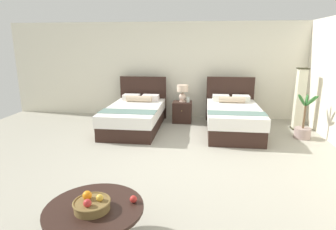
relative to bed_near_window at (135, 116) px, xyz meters
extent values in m
cube|color=#A5A191|center=(1.15, -2.03, -0.32)|extent=(9.88, 10.32, 0.02)
cube|color=silver|center=(1.15, 1.33, 0.96)|extent=(9.88, 0.12, 2.54)
cube|color=black|center=(0.00, -0.08, -0.16)|extent=(1.16, 2.07, 0.30)
cube|color=white|center=(0.00, -0.08, 0.12)|extent=(1.20, 2.11, 0.25)
cube|color=black|center=(0.00, 0.99, 0.26)|extent=(1.24, 0.06, 1.13)
cube|color=white|center=(-0.26, 0.70, 0.31)|extent=(0.42, 0.30, 0.14)
cube|color=white|center=(0.26, 0.70, 0.31)|extent=(0.42, 0.30, 0.14)
cylinder|color=beige|center=(0.00, 0.46, 0.32)|extent=(0.64, 0.15, 0.15)
cube|color=slate|center=(0.00, -0.62, 0.25)|extent=(1.22, 0.43, 0.01)
cube|color=black|center=(2.29, -0.08, -0.14)|extent=(1.12, 2.00, 0.34)
cube|color=white|center=(2.29, -0.08, 0.16)|extent=(1.16, 2.04, 0.26)
cube|color=black|center=(2.29, 0.95, 0.27)|extent=(1.20, 0.06, 1.15)
cube|color=white|center=(2.04, 0.66, 0.36)|extent=(0.40, 0.30, 0.14)
cube|color=white|center=(2.54, 0.66, 0.36)|extent=(0.40, 0.30, 0.14)
cylinder|color=beige|center=(2.29, 0.42, 0.36)|extent=(0.62, 0.15, 0.15)
cube|color=slate|center=(2.29, -0.66, 0.29)|extent=(1.18, 0.36, 0.01)
cube|color=black|center=(1.08, 0.68, -0.04)|extent=(0.48, 0.42, 0.53)
sphere|color=tan|center=(1.08, 0.46, 0.04)|extent=(0.02, 0.02, 0.02)
cylinder|color=beige|center=(1.08, 0.70, 0.24)|extent=(0.16, 0.16, 0.02)
ellipsoid|color=beige|center=(1.08, 0.70, 0.35)|extent=(0.18, 0.18, 0.20)
cylinder|color=#99844C|center=(1.08, 0.70, 0.47)|extent=(0.02, 0.02, 0.04)
cylinder|color=beige|center=(1.08, 0.70, 0.57)|extent=(0.29, 0.29, 0.17)
cylinder|color=silver|center=(1.23, 0.64, 0.29)|extent=(0.08, 0.08, 0.12)
torus|color=silver|center=(1.23, 0.64, 0.35)|extent=(0.08, 0.08, 0.01)
cylinder|color=black|center=(0.57, -4.05, -0.11)|extent=(0.14, 0.14, 0.41)
cylinder|color=black|center=(0.57, -4.05, 0.12)|extent=(0.96, 0.96, 0.04)
cylinder|color=brown|center=(0.57, -4.10, 0.18)|extent=(0.34, 0.34, 0.08)
torus|color=brown|center=(0.57, -4.10, 0.22)|extent=(0.36, 0.36, 0.02)
sphere|color=gold|center=(0.64, -4.07, 0.25)|extent=(0.07, 0.07, 0.07)
sphere|color=orange|center=(0.51, -4.05, 0.26)|extent=(0.09, 0.09, 0.09)
sphere|color=red|center=(0.57, -4.17, 0.25)|extent=(0.08, 0.08, 0.08)
sphere|color=red|center=(0.93, -3.93, 0.17)|extent=(0.07, 0.07, 0.07)
cube|color=#292917|center=(3.84, 0.40, -0.29)|extent=(0.23, 0.23, 0.03)
cube|color=beige|center=(3.84, 0.40, 0.42)|extent=(0.19, 0.19, 1.39)
cube|color=#292917|center=(3.84, 0.40, 1.12)|extent=(0.23, 0.23, 0.02)
cylinder|color=#A48B83|center=(3.74, -0.29, -0.20)|extent=(0.34, 0.34, 0.22)
cylinder|color=brown|center=(3.74, -0.29, 0.16)|extent=(0.04, 0.04, 0.49)
ellipsoid|color=#2F682F|center=(3.86, -0.30, 0.52)|extent=(0.27, 0.08, 0.27)
ellipsoid|color=#2F682F|center=(3.79, -0.19, 0.51)|extent=(0.14, 0.24, 0.27)
ellipsoid|color=#2F682F|center=(3.68, -0.22, 0.51)|extent=(0.19, 0.20, 0.27)
ellipsoid|color=#2F682F|center=(3.63, -0.38, 0.54)|extent=(0.27, 0.26, 0.33)
ellipsoid|color=#2F682F|center=(3.80, -0.39, 0.53)|extent=(0.16, 0.26, 0.31)
camera|label=1|loc=(1.58, -6.37, 1.67)|focal=30.12mm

